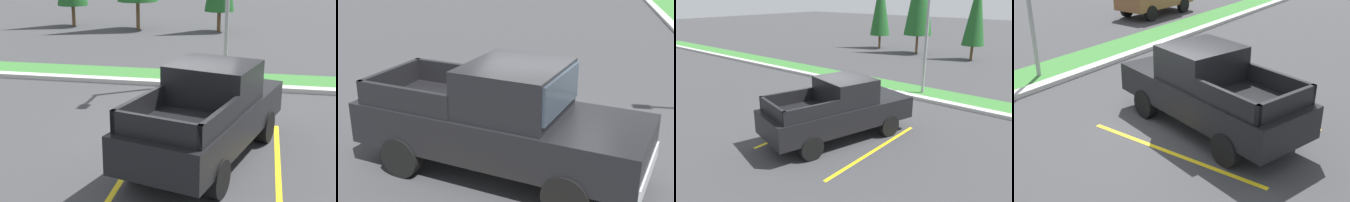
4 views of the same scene
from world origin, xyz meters
The scene contains 6 objects.
ground_plane centered at (0.00, 0.00, 0.00)m, with size 120.00×120.00×0.00m, color #38383A.
parking_line_near centered at (-0.79, -0.76, 0.00)m, with size 0.12×4.80×0.01m, color yellow.
parking_line_far centered at (2.31, -0.76, 0.00)m, with size 0.12×4.80×0.01m, color yellow.
curb_strip centered at (0.00, 5.00, 0.07)m, with size 56.00×0.40×0.15m, color #B2B2AD.
grass_median centered at (0.00, 6.10, 0.03)m, with size 56.00×1.80×0.06m, color #387533.
pickup_truck_main centered at (0.77, -0.71, 1.04)m, with size 3.26×5.54×2.10m.
Camera 1 is at (1.85, -10.83, 4.50)m, focal length 53.05 mm.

